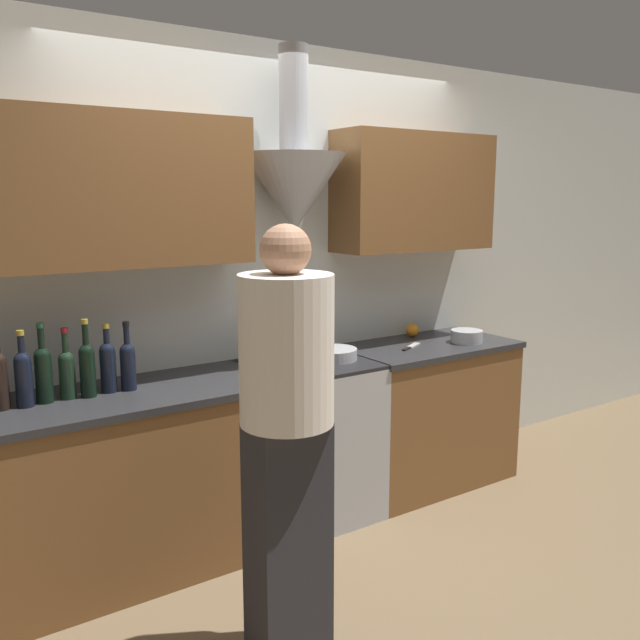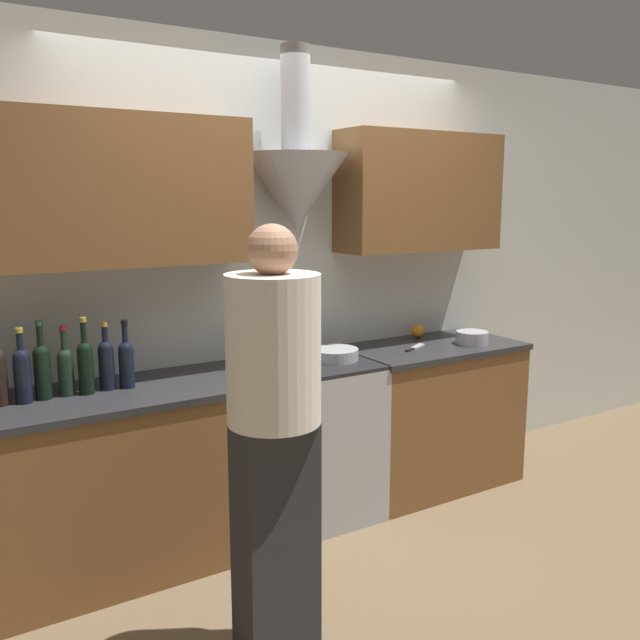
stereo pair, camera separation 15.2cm
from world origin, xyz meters
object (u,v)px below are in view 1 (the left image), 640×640
object	(u,v)px
wine_bottle_8	(128,363)
saucepan	(467,336)
stove_range	(310,439)
mixing_bowl	(334,354)
wine_bottle_6	(87,367)
stock_pot	(289,355)
wine_bottle_5	(67,371)
wine_bottle_7	(108,364)
wine_bottle_4	(43,371)
orange_fruit	(412,330)
wine_bottle_3	(23,376)
person_foreground_left	(287,429)

from	to	relation	value
wine_bottle_8	saucepan	size ratio (longest dim) A/B	1.66
stove_range	saucepan	distance (m)	1.19
wine_bottle_8	mixing_bowl	xyz separation A→B (m)	(1.14, -0.05, -0.10)
wine_bottle_6	saucepan	size ratio (longest dim) A/B	1.82
mixing_bowl	saucepan	xyz separation A→B (m)	(0.94, -0.10, 0.01)
stove_range	stock_pot	bearing A→B (deg)	-167.40
wine_bottle_5	saucepan	world-z (taller)	wine_bottle_5
wine_bottle_6	wine_bottle_7	xyz separation A→B (m)	(0.10, 0.02, -0.01)
wine_bottle_6	wine_bottle_8	distance (m)	0.19
wine_bottle_6	stove_range	bearing A→B (deg)	-1.09
stove_range	wine_bottle_6	xyz separation A→B (m)	(-1.18, 0.02, 0.58)
wine_bottle_5	wine_bottle_7	distance (m)	0.18
wine_bottle_8	saucepan	world-z (taller)	wine_bottle_8
stock_pot	wine_bottle_7	bearing A→B (deg)	175.16
wine_bottle_5	mixing_bowl	world-z (taller)	wine_bottle_5
wine_bottle_4	mixing_bowl	xyz separation A→B (m)	(1.51, -0.06, -0.11)
stove_range	mixing_bowl	bearing A→B (deg)	-6.71
wine_bottle_4	saucepan	size ratio (longest dim) A/B	1.82
mixing_bowl	orange_fruit	world-z (taller)	orange_fruit
wine_bottle_5	saucepan	bearing A→B (deg)	-3.94
wine_bottle_3	mixing_bowl	size ratio (longest dim) A/B	1.27
stove_range	stock_pot	world-z (taller)	stock_pot
wine_bottle_3	mixing_bowl	world-z (taller)	wine_bottle_3
stove_range	mixing_bowl	world-z (taller)	mixing_bowl
orange_fruit	wine_bottle_8	bearing A→B (deg)	-174.71
wine_bottle_6	saucepan	xyz separation A→B (m)	(2.26, -0.14, -0.10)
stove_range	wine_bottle_4	distance (m)	1.48
wine_bottle_7	saucepan	bearing A→B (deg)	-4.29
saucepan	person_foreground_left	xyz separation A→B (m)	(-1.81, -0.83, 0.00)
wine_bottle_4	wine_bottle_8	bearing A→B (deg)	-1.54
wine_bottle_8	person_foreground_left	distance (m)	1.02
wine_bottle_6	orange_fruit	bearing A→B (deg)	5.04
wine_bottle_7	wine_bottle_5	bearing A→B (deg)	-179.80
stove_range	wine_bottle_7	world-z (taller)	wine_bottle_7
stove_range	person_foreground_left	xyz separation A→B (m)	(-0.72, -0.95, 0.48)
stock_pot	orange_fruit	xyz separation A→B (m)	(1.08, 0.24, -0.02)
wine_bottle_5	mixing_bowl	size ratio (longest dim) A/B	1.23
wine_bottle_5	wine_bottle_8	distance (m)	0.27
wine_bottle_5	stock_pot	size ratio (longest dim) A/B	1.46
mixing_bowl	wine_bottle_8	bearing A→B (deg)	177.60
wine_bottle_8	wine_bottle_6	bearing A→B (deg)	-177.55
stove_range	wine_bottle_3	bearing A→B (deg)	179.02
wine_bottle_6	stock_pot	distance (m)	1.03
stove_range	wine_bottle_3	distance (m)	1.55
mixing_bowl	wine_bottle_6	bearing A→B (deg)	178.28
wine_bottle_3	person_foreground_left	bearing A→B (deg)	-53.41
mixing_bowl	orange_fruit	xyz separation A→B (m)	(0.78, 0.23, 0.01)
stove_range	stock_pot	distance (m)	0.53
wine_bottle_8	orange_fruit	distance (m)	1.93
wine_bottle_5	saucepan	size ratio (longest dim) A/B	1.65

